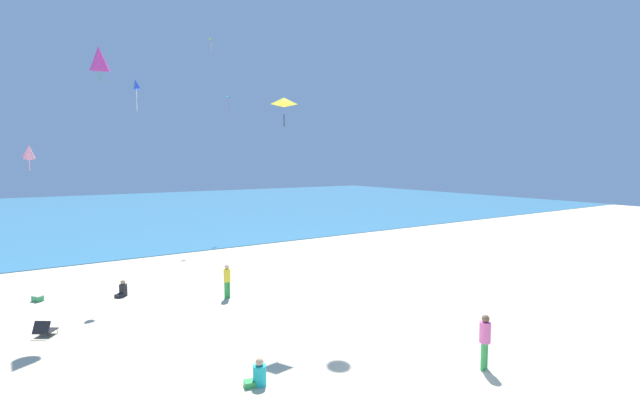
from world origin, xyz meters
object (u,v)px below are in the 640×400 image
object	(u,v)px
kite_blue	(136,84)
beach_chair_far_left	(44,329)
person_0	(258,375)
kite_yellow	(284,101)
person_1	(227,279)
kite_pink	(29,151)
kite_lime	(212,40)
cooler_box	(38,298)
person_2	(123,290)
person_4	(485,338)
kite_magenta	(99,59)
kite_teal	(229,98)

from	to	relation	value
kite_blue	beach_chair_far_left	bearing A→B (deg)	-128.77
person_0	kite_blue	size ratio (longest dim) A/B	0.48
person_0	kite_yellow	world-z (taller)	kite_yellow
person_0	person_1	size ratio (longest dim) A/B	0.50
kite_pink	kite_lime	xyz separation A→B (m)	(12.55, 12.13, 9.17)
cooler_box	kite_pink	size ratio (longest dim) A/B	0.46
person_2	kite_lime	distance (m)	22.39
person_1	kite_lime	distance (m)	22.63
cooler_box	person_0	bearing A→B (deg)	-67.89
cooler_box	kite_blue	distance (m)	10.73
kite_yellow	kite_lime	bearing A→B (deg)	77.72
person_0	person_4	distance (m)	6.60
beach_chair_far_left	person_1	bearing A→B (deg)	-49.80
kite_pink	person_0	bearing A→B (deg)	-67.64
kite_magenta	kite_yellow	xyz separation A→B (m)	(5.75, -5.29, -1.89)
kite_pink	kite_teal	bearing A→B (deg)	41.90
kite_blue	kite_yellow	world-z (taller)	kite_blue
beach_chair_far_left	person_0	world-z (taller)	person_0
person_0	kite_magenta	world-z (taller)	kite_magenta
kite_teal	kite_yellow	bearing A→B (deg)	-106.26
beach_chair_far_left	kite_lime	bearing A→B (deg)	-1.27
kite_lime	person_4	bearing A→B (deg)	-93.68
kite_lime	kite_teal	xyz separation A→B (m)	(1.59, 0.57, -4.31)
kite_magenta	kite_pink	bearing A→B (deg)	144.04
person_1	kite_yellow	distance (m)	8.24
kite_blue	kite_teal	xyz separation A→B (m)	(9.60, 11.92, 1.54)
kite_magenta	kite_lime	world-z (taller)	kite_lime
cooler_box	person_1	distance (m)	8.27
cooler_box	beach_chair_far_left	bearing A→B (deg)	-88.56
person_2	kite_teal	size ratio (longest dim) A/B	0.49
kite_blue	person_2	bearing A→B (deg)	-123.44
person_1	kite_lime	size ratio (longest dim) A/B	1.48
kite_blue	kite_magenta	world-z (taller)	kite_magenta
cooler_box	kite_yellow	bearing A→B (deg)	-41.15
kite_magenta	kite_teal	xyz separation A→B (m)	(11.54, 14.58, 1.06)
kite_magenta	person_2	bearing A→B (deg)	47.37
person_1	person_2	size ratio (longest dim) A/B	2.08
person_2	person_1	bearing A→B (deg)	105.95
kite_teal	person_1	bearing A→B (deg)	-112.76
person_0	kite_lime	size ratio (longest dim) A/B	0.74
beach_chair_far_left	person_1	distance (m)	7.02
beach_chair_far_left	kite_magenta	xyz separation A→B (m)	(2.46, 2.83, 10.05)
kite_lime	kite_teal	distance (m)	4.63
person_0	kite_pink	distance (m)	14.29
person_4	cooler_box	bearing A→B (deg)	-159.97
person_4	kite_blue	xyz separation A→B (m)	(-6.28, 15.48, 8.89)
person_4	kite_lime	distance (m)	30.66
kite_pink	kite_lime	bearing A→B (deg)	44.01
cooler_box	kite_lime	bearing A→B (deg)	43.80
cooler_box	person_2	distance (m)	3.49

